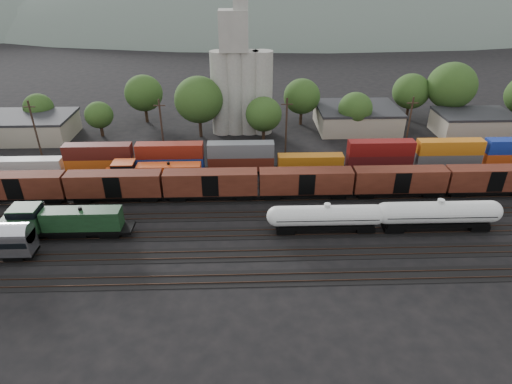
{
  "coord_description": "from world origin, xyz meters",
  "views": [
    {
      "loc": [
        3.59,
        -56.37,
        35.1
      ],
      "look_at": [
        5.49,
        2.0,
        3.0
      ],
      "focal_mm": 30.0,
      "sensor_mm": 36.0,
      "label": 1
    }
  ],
  "objects_px": {
    "grain_silo": "(241,83)",
    "orange_locomotive": "(151,173)",
    "green_locomotive": "(60,221)",
    "tank_car_a": "(326,217)"
  },
  "relations": [
    {
      "from": "green_locomotive",
      "to": "grain_silo",
      "type": "xyz_separation_m",
      "value": [
        25.54,
        41.0,
        8.54
      ]
    },
    {
      "from": "tank_car_a",
      "to": "grain_silo",
      "type": "xyz_separation_m",
      "value": [
        -12.01,
        41.0,
        8.59
      ]
    },
    {
      "from": "grain_silo",
      "to": "tank_car_a",
      "type": "bearing_deg",
      "value": -73.67
    },
    {
      "from": "grain_silo",
      "to": "orange_locomotive",
      "type": "bearing_deg",
      "value": -120.83
    },
    {
      "from": "tank_car_a",
      "to": "grain_silo",
      "type": "distance_m",
      "value": 43.58
    },
    {
      "from": "orange_locomotive",
      "to": "grain_silo",
      "type": "distance_m",
      "value": 31.5
    },
    {
      "from": "green_locomotive",
      "to": "tank_car_a",
      "type": "relative_size",
      "value": 1.06
    },
    {
      "from": "tank_car_a",
      "to": "orange_locomotive",
      "type": "relative_size",
      "value": 0.95
    },
    {
      "from": "orange_locomotive",
      "to": "green_locomotive",
      "type": "bearing_deg",
      "value": -123.75
    },
    {
      "from": "green_locomotive",
      "to": "orange_locomotive",
      "type": "xyz_separation_m",
      "value": [
        10.02,
        15.0,
        -0.14
      ]
    }
  ]
}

